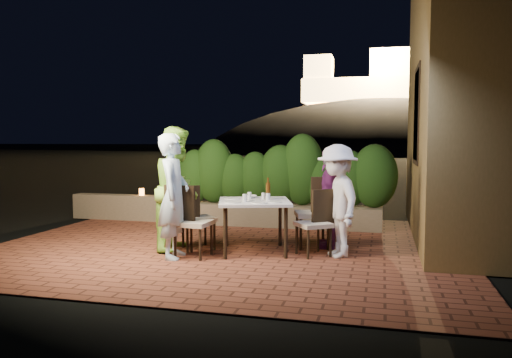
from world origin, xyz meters
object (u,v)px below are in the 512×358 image
(bowl, at_px, (251,197))
(chair_right_front, at_px, (313,223))
(beer_bottle, at_px, (268,189))
(diner_blue, at_px, (174,196))
(chair_left_front, at_px, (193,221))
(chair_right_back, at_px, (312,212))
(diner_white, at_px, (337,201))
(diner_green, at_px, (178,188))
(dining_table, at_px, (254,226))
(parapet_lamp, at_px, (142,192))
(diner_purple, at_px, (330,197))
(chair_left_back, at_px, (198,217))

(bowl, xyz_separation_m, chair_right_front, (0.98, -0.28, -0.31))
(beer_bottle, xyz_separation_m, diner_blue, (-1.15, -0.72, -0.06))
(beer_bottle, distance_m, bowl, 0.37)
(chair_left_front, height_order, chair_right_back, chair_right_back)
(chair_right_front, bearing_deg, diner_white, 148.21)
(beer_bottle, xyz_separation_m, chair_left_front, (-0.92, -0.60, -0.42))
(diner_blue, distance_m, diner_white, 2.24)
(chair_left_front, distance_m, chair_right_back, 1.82)
(chair_right_front, height_order, diner_white, diner_white)
(diner_green, distance_m, diner_white, 2.32)
(chair_right_back, bearing_deg, chair_right_front, 82.33)
(beer_bottle, bearing_deg, chair_right_back, 34.90)
(dining_table, distance_m, parapet_lamp, 3.70)
(dining_table, xyz_separation_m, diner_purple, (1.02, 0.59, 0.38))
(bowl, bearing_deg, diner_purple, 15.45)
(bowl, bearing_deg, diner_blue, -134.05)
(diner_blue, bearing_deg, chair_left_front, -71.16)
(beer_bottle, relative_size, chair_right_back, 0.30)
(chair_left_front, bearing_deg, diner_green, 139.29)
(diner_purple, bearing_deg, dining_table, -61.82)
(beer_bottle, relative_size, diner_purple, 0.21)
(bowl, distance_m, parapet_lamp, 3.43)
(chair_left_back, bearing_deg, parapet_lamp, 90.92)
(beer_bottle, relative_size, diner_blue, 0.19)
(diner_green, bearing_deg, chair_left_front, -140.11)
(diner_white, bearing_deg, chair_left_front, -102.74)
(beer_bottle, xyz_separation_m, chair_right_front, (0.68, -0.12, -0.45))
(dining_table, xyz_separation_m, chair_left_front, (-0.75, -0.48, 0.12))
(diner_green, xyz_separation_m, diner_purple, (2.16, 0.68, -0.15))
(bowl, bearing_deg, chair_right_front, -15.80)
(chair_right_back, distance_m, diner_white, 0.70)
(dining_table, bearing_deg, diner_blue, -148.25)
(diner_blue, height_order, parapet_lamp, diner_blue)
(bowl, height_order, diner_white, diner_white)
(chair_right_front, bearing_deg, chair_left_back, -36.89)
(dining_table, xyz_separation_m, diner_blue, (-0.98, -0.60, 0.48))
(chair_left_back, relative_size, chair_right_back, 0.89)
(dining_table, xyz_separation_m, chair_left_back, (-0.86, 0.01, 0.10))
(beer_bottle, relative_size, parapet_lamp, 2.30)
(bowl, relative_size, chair_left_back, 0.18)
(chair_right_back, xyz_separation_m, diner_green, (-1.91, -0.61, 0.37))
(diner_green, bearing_deg, chair_left_back, -76.25)
(bowl, bearing_deg, chair_right_back, 15.93)
(dining_table, distance_m, diner_green, 1.26)
(diner_green, bearing_deg, diner_blue, -167.60)
(beer_bottle, height_order, chair_right_back, beer_bottle)
(diner_blue, distance_m, parapet_lamp, 3.47)
(dining_table, relative_size, chair_left_back, 1.06)
(chair_left_front, distance_m, diner_green, 0.69)
(beer_bottle, bearing_deg, chair_left_back, -174.14)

